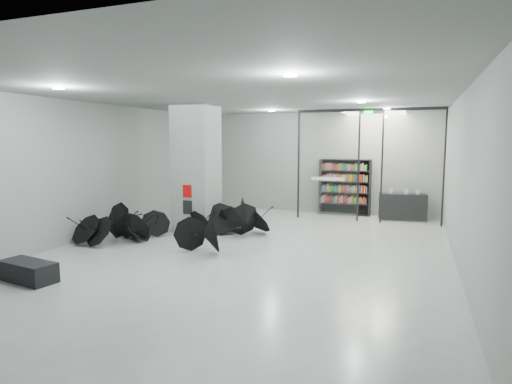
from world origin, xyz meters
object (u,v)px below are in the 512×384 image
at_px(column, 197,169).
at_px(umbrella_cluster, 178,229).
at_px(bench, 28,271).
at_px(bookshelf, 345,187).
at_px(shop_counter, 403,207).

distance_m(column, umbrella_cluster, 2.13).
height_order(column, bench, column).
xyz_separation_m(bookshelf, shop_counter, (2.18, -0.44, -0.60)).
xyz_separation_m(column, shop_counter, (6.11, 4.31, -1.51)).
xyz_separation_m(shop_counter, umbrella_cluster, (-6.07, -5.60, -0.18)).
xyz_separation_m(bench, bookshelf, (4.81, 10.45, 0.88)).
bearing_deg(shop_counter, column, -153.78).
bearing_deg(umbrella_cluster, shop_counter, 42.69).
bearing_deg(bench, bookshelf, 73.98).
relative_size(column, bookshelf, 1.84).
xyz_separation_m(bench, shop_counter, (6.98, 10.01, 0.28)).
bearing_deg(bookshelf, umbrella_cluster, -123.82).
bearing_deg(bench, shop_counter, 63.79).
height_order(column, shop_counter, column).
bearing_deg(bench, umbrella_cluster, 87.00).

